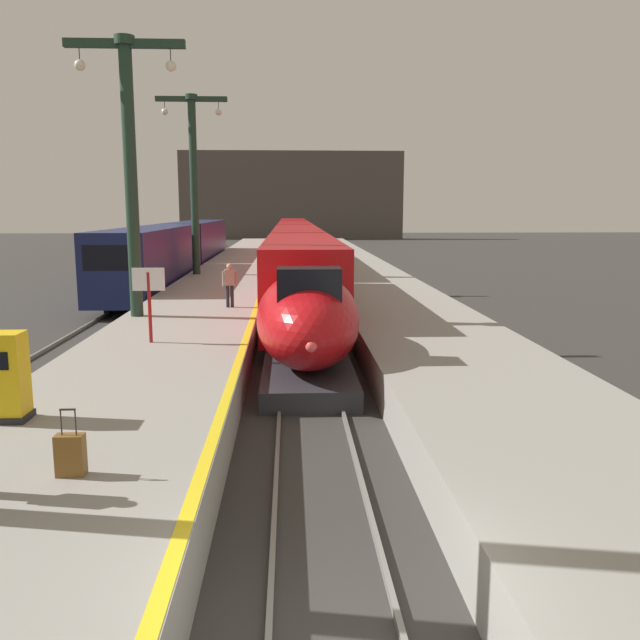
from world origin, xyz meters
TOP-DOWN VIEW (x-y plane):
  - platform_left at (-4.05, 24.75)m, footprint 4.80×110.00m
  - platform_right at (4.05, 24.75)m, footprint 4.80×110.00m
  - platform_left_safety_stripe at (-1.77, 24.75)m, footprint 0.20×107.80m
  - rail_main_left at (-0.75, 27.50)m, footprint 0.08×110.00m
  - rail_main_right at (0.75, 27.50)m, footprint 0.08×110.00m
  - rail_secondary_left at (-8.85, 27.50)m, footprint 0.08×110.00m
  - rail_secondary_right at (-7.35, 27.50)m, footprint 0.08×110.00m
  - highspeed_train_main at (0.00, 45.13)m, footprint 2.92×74.76m
  - regional_train_adjacent at (-8.10, 40.21)m, footprint 2.85×36.60m
  - station_column_mid at (-5.90, 17.13)m, footprint 4.00×0.68m
  - station_column_far at (-5.90, 32.42)m, footprint 4.00×0.68m
  - passenger_mid_platform at (-2.79, 19.09)m, footprint 0.56×0.28m
  - rolling_suitcase at (-3.60, 2.83)m, footprint 0.40×0.22m
  - ticket_machine_yellow at (-5.55, 5.40)m, footprint 0.76×0.62m
  - departure_info_board at (-4.44, 12.35)m, footprint 0.90×0.10m
  - terminus_back_wall at (0.00, 102.00)m, footprint 36.00×2.00m

SIDE VIEW (x-z plane):
  - rail_main_left at x=-0.75m, z-range 0.00..0.12m
  - rail_main_right at x=0.75m, z-range 0.00..0.12m
  - rail_secondary_left at x=-8.85m, z-range 0.00..0.12m
  - rail_secondary_right at x=-7.35m, z-range 0.00..0.12m
  - platform_left at x=-4.05m, z-range 0.00..1.05m
  - platform_right at x=4.05m, z-range 0.00..1.05m
  - platform_left_safety_stripe at x=-1.77m, z-range 1.05..1.06m
  - rolling_suitcase at x=-3.60m, z-range 0.86..1.85m
  - ticket_machine_yellow at x=-5.55m, z-range 0.99..2.59m
  - highspeed_train_main at x=0.00m, z-range 0.18..3.78m
  - passenger_mid_platform at x=-2.79m, z-range 1.19..2.88m
  - regional_train_adjacent at x=-8.10m, z-range 0.23..4.03m
  - departure_info_board at x=-4.44m, z-range 1.50..3.62m
  - station_column_mid at x=-5.90m, z-range 1.99..11.41m
  - terminus_back_wall at x=0.00m, z-range 0.00..14.00m
  - station_column_far at x=-5.90m, z-range 2.01..12.09m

